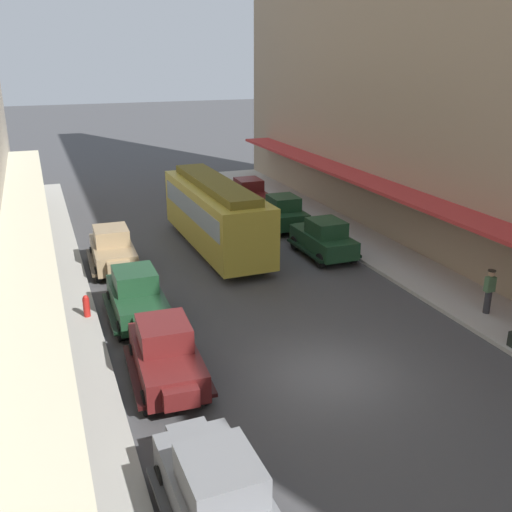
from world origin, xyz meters
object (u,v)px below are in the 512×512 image
object	(u,v)px
parked_car_6	(166,353)
fire_hydrant	(86,306)
streetcar	(215,212)
parked_car_1	(324,237)
pedestrian_0	(28,232)
parked_car_4	(137,295)
parked_car_0	(217,491)
pedestrian_3	(489,291)
pedestrian_5	(27,273)
parked_car_3	(250,194)
pedestrian_4	(51,454)
pedestrian_1	(50,273)
parked_car_2	(113,248)
parked_car_5	(282,211)
pedestrian_2	(28,209)

from	to	relation	value
parked_car_6	fire_hydrant	size ratio (longest dim) A/B	5.26
parked_car_6	streetcar	bearing A→B (deg)	65.96
parked_car_1	pedestrian_0	bearing A→B (deg)	156.01
parked_car_4	parked_car_0	bearing A→B (deg)	-91.18
pedestrian_0	pedestrian_3	distance (m)	20.73
parked_car_6	pedestrian_0	world-z (taller)	parked_car_6
pedestrian_5	parked_car_3	bearing A→B (deg)	36.53
parked_car_1	parked_car_3	world-z (taller)	same
pedestrian_4	streetcar	bearing A→B (deg)	60.62
parked_car_3	pedestrian_0	distance (m)	13.24
parked_car_3	pedestrian_1	distance (m)	15.47
parked_car_2	pedestrian_3	size ratio (longest dim) A/B	2.57
fire_hydrant	pedestrian_5	size ratio (longest dim) A/B	0.49
parked_car_4	pedestrian_3	distance (m)	12.68
parked_car_5	pedestrian_1	world-z (taller)	parked_car_5
parked_car_2	parked_car_3	xyz separation A→B (m)	(9.25, 7.49, 0.00)
parked_car_0	pedestrian_5	distance (m)	14.36
parked_car_1	parked_car_4	bearing A→B (deg)	-158.45
fire_hydrant	pedestrian_3	distance (m)	14.52
pedestrian_3	fire_hydrant	bearing A→B (deg)	160.21
pedestrian_3	parked_car_2	bearing A→B (deg)	140.45
parked_car_2	parked_car_0	bearing A→B (deg)	-90.46
fire_hydrant	pedestrian_3	world-z (taller)	pedestrian_3
pedestrian_1	pedestrian_4	bearing A→B (deg)	-92.21
parked_car_0	pedestrian_0	size ratio (longest dim) A/B	2.62
parked_car_4	streetcar	xyz separation A→B (m)	(4.96, 6.48, 0.96)
parked_car_0	parked_car_2	world-z (taller)	same
pedestrian_1	pedestrian_2	bearing A→B (deg)	93.91
parked_car_3	pedestrian_0	size ratio (longest dim) A/B	2.62
pedestrian_0	pedestrian_3	bearing A→B (deg)	-41.64
streetcar	pedestrian_5	bearing A→B (deg)	-161.51
fire_hydrant	pedestrian_0	world-z (taller)	pedestrian_0
parked_car_5	pedestrian_4	xyz separation A→B (m)	(-12.65, -16.80, 0.07)
pedestrian_3	pedestrian_5	world-z (taller)	same
pedestrian_1	pedestrian_4	xyz separation A→B (m)	(-0.44, -11.37, 0.02)
parked_car_3	pedestrian_1	bearing A→B (deg)	-140.68
parked_car_4	pedestrian_5	size ratio (longest dim) A/B	2.56
streetcar	pedestrian_4	world-z (taller)	streetcar
pedestrian_1	pedestrian_0	bearing A→B (deg)	97.08
parked_car_6	streetcar	xyz separation A→B (m)	(4.90, 10.99, 0.96)
parked_car_0	pedestrian_1	world-z (taller)	parked_car_0
parked_car_4	pedestrian_5	distance (m)	5.13
parked_car_5	pedestrian_3	world-z (taller)	parked_car_5
parked_car_0	parked_car_5	bearing A→B (deg)	63.22
parked_car_4	pedestrian_2	xyz separation A→B (m)	(-3.53, 13.95, 0.05)
parked_car_6	parked_car_1	bearing A→B (deg)	41.38
parked_car_4	fire_hydrant	bearing A→B (deg)	160.82
parked_car_1	pedestrian_5	size ratio (longest dim) A/B	2.56
parked_car_4	fire_hydrant	distance (m)	1.87
pedestrian_0	pedestrian_4	world-z (taller)	pedestrian_4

